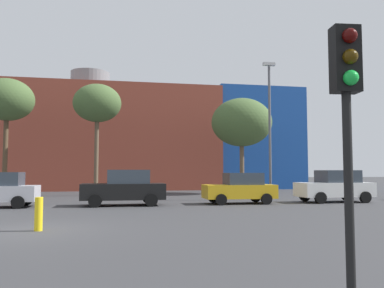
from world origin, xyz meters
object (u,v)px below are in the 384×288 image
Objects in this scene: parked_car_4 at (335,186)px; bollard_yellow_0 at (39,214)px; traffic_light_near_right at (347,99)px; bare_tree_1 at (97,104)px; bare_tree_0 at (242,123)px; street_lamp at (270,122)px; bare_tree_2 at (7,100)px; parked_car_2 at (125,188)px; parked_car_3 at (240,188)px.

bollard_yellow_0 is (-14.88, -8.51, -0.42)m from parked_car_4.
traffic_light_near_right is 26.06m from bare_tree_1.
bollard_yellow_0 is (-5.30, 8.03, -2.25)m from traffic_light_near_right.
street_lamp is at bearing -92.74° from bare_tree_0.
bare_tree_2 is 0.96× the size of street_lamp.
bollard_yellow_0 is (-0.82, -17.32, -6.32)m from bare_tree_1.
bare_tree_1 is 6.40m from bare_tree_2.
street_lamp reaches higher than parked_car_2.
parked_car_3 is 18.31m from bare_tree_2.
street_lamp is at bearing 42.94° from bollard_yellow_0.
bare_tree_2 is 8.41× the size of bollard_yellow_0.
bare_tree_2 reaches higher than traffic_light_near_right.
parked_car_4 is (5.79, -0.00, 0.07)m from parked_car_3.
bollard_yellow_0 is (-12.28, -17.95, -5.25)m from bare_tree_0.
parked_car_2 is at bearing -164.17° from street_lamp.
bare_tree_2 is at bearing -24.02° from parked_car_4.
parked_car_3 is 11.10m from bare_tree_0.
parked_car_3 is 5.79m from parked_car_4.
bare_tree_0 is at bearing 3.15° from bare_tree_1.
bare_tree_1 reaches higher than bare_tree_0.
bollard_yellow_0 is at bearing 43.10° from parked_car_3.
parked_car_2 is 0.49× the size of street_lamp.
parked_car_3 is 3.89× the size of bollard_yellow_0.
bare_tree_0 is (-2.61, 9.44, 4.84)m from parked_car_4.
bare_tree_2 is (-17.85, -0.32, 1.17)m from bare_tree_0.
parked_car_2 is 6.36m from parked_car_3.
bare_tree_0 is 7.65× the size of bollard_yellow_0.
bare_tree_2 is (-20.46, 9.12, 6.00)m from parked_car_4.
traffic_light_near_right is at bearing 77.08° from parked_car_3.
bare_tree_1 is 8.20× the size of bollard_yellow_0.
traffic_light_near_right reaches higher than parked_car_4.
bare_tree_2 is at bearing -151.20° from traffic_light_near_right.
street_lamp reaches higher than bare_tree_1.
parked_car_2 reaches higher than parked_car_3.
traffic_light_near_right is (-9.58, -16.54, 1.83)m from parked_car_4.
parked_car_4 is at bearing -41.67° from street_lamp.
parked_car_2 is 1.10× the size of parked_car_3.
parked_car_4 is 23.19m from bare_tree_2.
parked_car_4 is at bearing 180.00° from parked_car_3.
bare_tree_0 reaches higher than bollard_yellow_0.
traffic_light_near_right is 27.06m from bare_tree_0.
traffic_light_near_right is 3.70× the size of bollard_yellow_0.
traffic_light_near_right is 0.42× the size of street_lamp.
bare_tree_1 reaches higher than parked_car_3.
street_lamp is at bearing -137.55° from parked_car_3.
parked_car_4 is 10.92m from bare_tree_0.
bare_tree_2 is (-14.67, 9.12, 6.08)m from parked_car_3.
parked_car_4 is 0.55× the size of bare_tree_0.
parked_car_2 is 13.72m from bare_tree_2.
bare_tree_2 reaches higher than parked_car_3.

